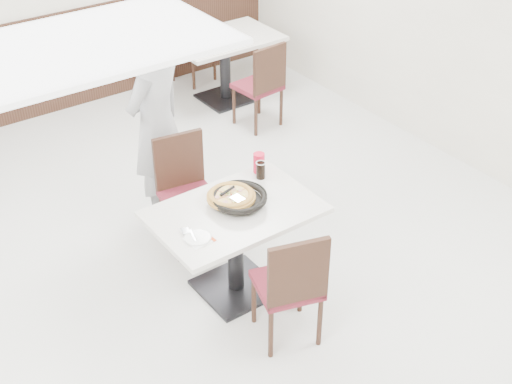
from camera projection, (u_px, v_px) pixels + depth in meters
floor at (214, 280)px, 5.62m from camera, size 7.00×7.00×0.00m
wall_right at (493, 29)px, 6.30m from camera, size 0.04×7.00×2.80m
wainscot_back at (36, 68)px, 7.66m from camera, size 5.90×0.03×1.10m
fluo_panel_a at (51, 54)px, 2.33m from camera, size 1.20×0.60×0.02m
main_table at (235, 251)px, 5.33m from camera, size 1.24×0.87×0.75m
chair_near at (287, 282)px, 4.88m from camera, size 0.52×0.52×0.95m
chair_far at (189, 196)px, 5.76m from camera, size 0.48×0.48×0.95m
trivet at (238, 206)px, 5.13m from camera, size 0.11×0.11×0.04m
pizza_pan at (239, 200)px, 5.14m from camera, size 0.35×0.35×0.01m
pizza at (231, 197)px, 5.15m from camera, size 0.38×0.38×0.02m
pizza_server at (237, 198)px, 5.08m from camera, size 0.08×0.10×0.00m
napkin at (199, 239)px, 4.82m from camera, size 0.18×0.18×0.00m
side_plate at (198, 237)px, 4.83m from camera, size 0.19×0.19×0.01m
fork at (193, 235)px, 4.83m from camera, size 0.05×0.14×0.00m
cola_glass at (261, 171)px, 5.44m from camera, size 0.07×0.07×0.13m
red_cup at (259, 163)px, 5.50m from camera, size 0.09×0.09×0.16m
diner_person at (157, 125)px, 5.86m from camera, size 0.78×0.67×1.81m
bg_table_right at (225, 69)px, 8.07m from camera, size 1.28×0.92×0.75m
bg_chair_right_near at (258, 84)px, 7.51m from camera, size 0.46×0.46×0.95m
bg_chair_right_far at (192, 43)px, 8.45m from camera, size 0.51×0.51×0.95m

